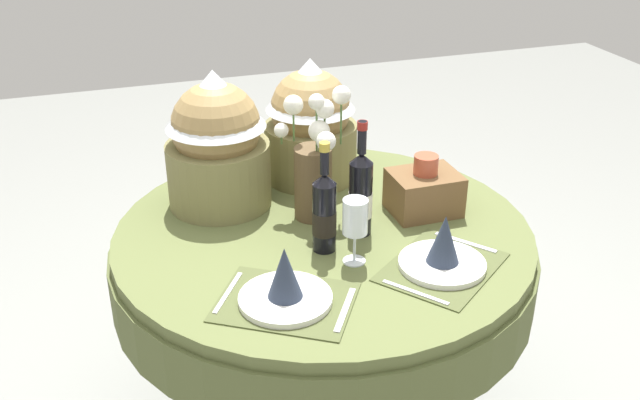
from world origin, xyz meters
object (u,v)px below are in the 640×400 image
at_px(gift_tub_back_centre, 310,117).
at_px(wine_bottle_left, 361,193).
at_px(flower_vase, 314,164).
at_px(gift_tub_back_left, 217,136).
at_px(place_setting_right, 443,253).
at_px(woven_basket_side_right, 424,191).
at_px(dining_table, 323,266).
at_px(wine_glass_right, 355,218).
at_px(place_setting_left, 285,287).
at_px(wine_bottle_centre, 324,212).

bearing_deg(gift_tub_back_centre, wine_bottle_left, -87.56).
relative_size(flower_vase, gift_tub_back_left, 0.93).
xyz_separation_m(place_setting_right, woven_basket_side_right, (0.09, 0.32, 0.02)).
bearing_deg(dining_table, wine_bottle_left, -31.87).
bearing_deg(wine_glass_right, wine_bottle_left, 63.80).
xyz_separation_m(dining_table, flower_vase, (-0.00, 0.08, 0.31)).
relative_size(wine_bottle_left, wine_glass_right, 1.83).
relative_size(flower_vase, woven_basket_side_right, 1.97).
distance_m(gift_tub_back_left, gift_tub_back_centre, 0.35).
relative_size(place_setting_left, woven_basket_side_right, 2.06).
xyz_separation_m(dining_table, wine_bottle_left, (0.09, -0.06, 0.26)).
relative_size(flower_vase, wine_glass_right, 2.13).
bearing_deg(woven_basket_side_right, wine_glass_right, -145.50).
xyz_separation_m(place_setting_right, wine_bottle_centre, (-0.27, 0.20, 0.07)).
relative_size(wine_bottle_left, gift_tub_back_centre, 0.84).
bearing_deg(gift_tub_back_left, dining_table, -45.49).
distance_m(flower_vase, gift_tub_back_left, 0.32).
height_order(flower_vase, wine_bottle_left, flower_vase).
bearing_deg(gift_tub_back_centre, gift_tub_back_left, -163.31).
relative_size(place_setting_right, wine_bottle_centre, 1.30).
xyz_separation_m(flower_vase, woven_basket_side_right, (0.33, -0.08, -0.10)).
xyz_separation_m(wine_bottle_left, woven_basket_side_right, (0.24, 0.06, -0.06)).
xyz_separation_m(wine_bottle_left, gift_tub_back_left, (-0.35, 0.32, 0.10)).
bearing_deg(woven_basket_side_right, flower_vase, 167.27).
height_order(place_setting_left, gift_tub_back_centre, gift_tub_back_centre).
bearing_deg(gift_tub_back_centre, wine_glass_right, -95.53).
distance_m(place_setting_left, flower_vase, 0.49).
bearing_deg(flower_vase, wine_bottle_centre, -99.69).
distance_m(place_setting_right, flower_vase, 0.48).
xyz_separation_m(place_setting_left, wine_bottle_left, (0.31, 0.28, 0.08)).
distance_m(dining_table, gift_tub_back_centre, 0.51).
distance_m(place_setting_right, wine_bottle_left, 0.30).
xyz_separation_m(place_setting_right, wine_glass_right, (-0.22, 0.10, 0.09)).
bearing_deg(wine_glass_right, dining_table, 95.75).
distance_m(gift_tub_back_left, woven_basket_side_right, 0.66).
distance_m(wine_bottle_left, wine_glass_right, 0.17).
distance_m(place_setting_left, wine_bottle_centre, 0.29).
relative_size(wine_bottle_left, wine_bottle_centre, 1.07).
bearing_deg(wine_bottle_left, woven_basket_side_right, 15.25).
bearing_deg(dining_table, gift_tub_back_centre, 78.15).
xyz_separation_m(flower_vase, wine_bottle_left, (0.10, -0.14, -0.05)).
bearing_deg(wine_bottle_left, place_setting_right, -60.43).
distance_m(place_setting_left, gift_tub_back_centre, 0.78).
height_order(place_setting_right, wine_bottle_left, wine_bottle_left).
xyz_separation_m(place_setting_left, place_setting_right, (0.45, 0.03, 0.00)).
height_order(gift_tub_back_centre, woven_basket_side_right, gift_tub_back_centre).
relative_size(wine_glass_right, woven_basket_side_right, 0.93).
distance_m(flower_vase, woven_basket_side_right, 0.36).
bearing_deg(gift_tub_back_centre, woven_basket_side_right, -54.39).
bearing_deg(flower_vase, wine_glass_right, -85.39).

